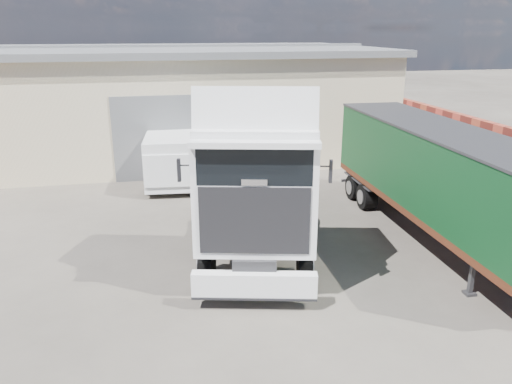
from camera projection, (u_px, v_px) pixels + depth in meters
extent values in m
plane|color=#292621|center=(258.00, 285.00, 12.74)|extent=(120.00, 120.00, 0.00)
cube|color=beige|center=(78.00, 104.00, 25.63)|extent=(30.00, 12.00, 5.00)
cube|color=#5A5C60|center=(72.00, 51.00, 24.80)|extent=(30.60, 12.60, 0.30)
cube|color=#5A5C60|center=(162.00, 138.00, 21.05)|extent=(4.00, 0.08, 3.60)
cube|color=#5A5C60|center=(72.00, 47.00, 24.74)|extent=(30.60, 0.40, 0.15)
cube|color=maroon|center=(503.00, 157.00, 20.20)|extent=(0.35, 26.00, 2.50)
cylinder|color=black|center=(256.00, 265.00, 12.47)|extent=(2.98, 1.82, 1.20)
cylinder|color=black|center=(259.00, 210.00, 16.22)|extent=(3.04, 1.83, 1.20)
cylinder|color=black|center=(260.00, 195.00, 17.72)|extent=(3.04, 1.83, 1.20)
cube|color=#2D2D30|center=(258.00, 212.00, 14.91)|extent=(2.74, 7.48, 0.34)
cube|color=white|center=(254.00, 285.00, 11.45)|extent=(2.86, 0.95, 0.62)
cube|color=white|center=(256.00, 185.00, 12.23)|extent=(3.35, 3.19, 2.77)
cube|color=black|center=(254.00, 221.00, 11.13)|extent=(2.43, 0.65, 1.58)
cube|color=black|center=(254.00, 167.00, 10.76)|extent=(2.48, 0.65, 0.85)
cube|color=white|center=(256.00, 111.00, 11.89)|extent=(3.24, 2.79, 1.39)
cube|color=#0B503A|center=(201.00, 191.00, 12.79)|extent=(0.21, 0.83, 1.24)
cube|color=#0B503A|center=(312.00, 192.00, 12.72)|extent=(0.21, 0.83, 1.24)
cylinder|color=#2D2D30|center=(259.00, 189.00, 16.23)|extent=(1.50, 1.50, 0.14)
cube|color=#2D2D30|center=(472.00, 277.00, 12.13)|extent=(0.27, 0.27, 0.96)
cylinder|color=black|center=(383.00, 190.00, 18.64)|extent=(2.24, 0.97, 0.92)
cube|color=#2D2D30|center=(433.00, 215.00, 15.25)|extent=(0.94, 10.45, 0.30)
cube|color=#542913|center=(434.00, 207.00, 15.16)|extent=(2.42, 10.48, 0.21)
cube|color=black|center=(438.00, 168.00, 14.78)|extent=(2.42, 10.48, 2.26)
cube|color=#2D2D30|center=(443.00, 129.00, 14.42)|extent=(2.47, 10.53, 0.07)
cylinder|color=black|center=(174.00, 184.00, 19.72)|extent=(2.24, 0.94, 0.75)
cylinder|color=black|center=(177.00, 161.00, 23.15)|extent=(2.24, 0.94, 0.75)
cube|color=white|center=(174.00, 153.00, 21.18)|extent=(2.61, 5.40, 1.93)
cube|color=white|center=(173.00, 168.00, 19.16)|extent=(2.19, 1.20, 1.25)
cube|color=black|center=(172.00, 150.00, 19.18)|extent=(1.99, 0.27, 0.68)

